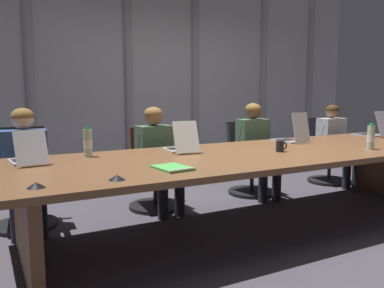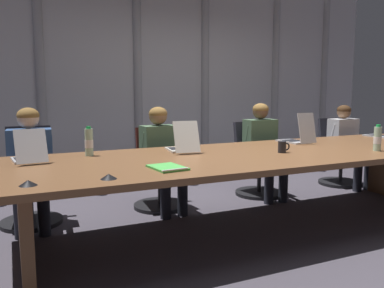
# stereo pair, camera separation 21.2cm
# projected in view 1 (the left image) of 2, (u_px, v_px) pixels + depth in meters

# --- Properties ---
(ground_plane) EXTENTS (14.25, 14.25, 0.00)m
(ground_plane) POSITION_uv_depth(u_px,v_px,m) (261.00, 226.00, 3.91)
(ground_plane) COLOR #47424C
(conference_table) EXTENTS (4.76, 1.47, 0.74)m
(conference_table) POSITION_uv_depth(u_px,v_px,m) (263.00, 165.00, 3.83)
(conference_table) COLOR brown
(conference_table) RESTS_ON ground_plane
(curtain_backdrop) EXTENTS (7.12, 0.17, 3.00)m
(curtain_backdrop) POSITION_uv_depth(u_px,v_px,m) (161.00, 78.00, 5.83)
(curtain_backdrop) COLOR #B2B2B7
(curtain_backdrop) RESTS_ON ground_plane
(laptop_left_end) EXTENTS (0.28, 0.43, 0.28)m
(laptop_left_end) POSITION_uv_depth(u_px,v_px,m) (28.00, 157.00, 3.17)
(laptop_left_end) COLOR #BCBCC1
(laptop_left_end) RESTS_ON conference_table
(laptop_left_mid) EXTENTS (0.29, 0.46, 0.30)m
(laptop_left_mid) POSITION_uv_depth(u_px,v_px,m) (181.00, 146.00, 3.79)
(laptop_left_mid) COLOR beige
(laptop_left_mid) RESTS_ON conference_table
(laptop_center) EXTENTS (0.25, 0.43, 0.34)m
(laptop_center) POSITION_uv_depth(u_px,v_px,m) (291.00, 137.00, 4.48)
(laptop_center) COLOR #BCBCC1
(laptop_center) RESTS_ON conference_table
(laptop_right_mid) EXTENTS (0.22, 0.45, 0.32)m
(laptop_right_mid) POSITION_uv_depth(u_px,v_px,m) (372.00, 131.00, 5.08)
(laptop_right_mid) COLOR #A8ADB7
(laptop_right_mid) RESTS_ON conference_table
(office_chair_left_end) EXTENTS (0.60, 0.60, 0.96)m
(office_chair_left_end) POSITION_uv_depth(u_px,v_px,m) (24.00, 190.00, 3.89)
(office_chair_left_end) COLOR #2D2D38
(office_chair_left_end) RESTS_ON ground_plane
(office_chair_left_mid) EXTENTS (0.60, 0.60, 0.90)m
(office_chair_left_mid) POSITION_uv_depth(u_px,v_px,m) (154.00, 178.00, 4.52)
(office_chair_left_mid) COLOR #511E19
(office_chair_left_mid) RESTS_ON ground_plane
(office_chair_center) EXTENTS (0.60, 0.60, 0.92)m
(office_chair_center) POSITION_uv_depth(u_px,v_px,m) (249.00, 167.00, 5.15)
(office_chair_center) COLOR #2D2D38
(office_chair_center) RESTS_ON ground_plane
(office_chair_right_mid) EXTENTS (0.60, 0.60, 0.93)m
(office_chair_right_mid) POSITION_uv_depth(u_px,v_px,m) (327.00, 158.00, 5.79)
(office_chair_right_mid) COLOR #2D2D38
(office_chair_right_mid) RESTS_ON ground_plane
(person_left_end) EXTENTS (0.44, 0.56, 1.16)m
(person_left_end) POSITION_uv_depth(u_px,v_px,m) (25.00, 161.00, 3.72)
(person_left_end) COLOR #335184
(person_left_end) RESTS_ON ground_plane
(person_left_mid) EXTENTS (0.42, 0.57, 1.15)m
(person_left_mid) POSITION_uv_depth(u_px,v_px,m) (158.00, 152.00, 4.34)
(person_left_mid) COLOR #4C6B4C
(person_left_mid) RESTS_ON ground_plane
(person_center) EXTENTS (0.41, 0.56, 1.17)m
(person_center) POSITION_uv_depth(u_px,v_px,m) (256.00, 144.00, 4.96)
(person_center) COLOR #4C6B4C
(person_center) RESTS_ON ground_plane
(person_right_mid) EXTENTS (0.41, 0.55, 1.12)m
(person_right_mid) POSITION_uv_depth(u_px,v_px,m) (336.00, 140.00, 5.61)
(person_right_mid) COLOR silver
(person_right_mid) RESTS_ON ground_plane
(water_bottle_primary) EXTENTS (0.07, 0.07, 0.26)m
(water_bottle_primary) POSITION_uv_depth(u_px,v_px,m) (88.00, 143.00, 3.48)
(water_bottle_primary) COLOR #ADD1B2
(water_bottle_primary) RESTS_ON conference_table
(water_bottle_secondary) EXTENTS (0.07, 0.07, 0.26)m
(water_bottle_secondary) POSITION_uv_depth(u_px,v_px,m) (371.00, 138.00, 3.93)
(water_bottle_secondary) COLOR #ADD1B2
(water_bottle_secondary) RESTS_ON conference_table
(coffee_mug_near) EXTENTS (0.13, 0.08, 0.11)m
(coffee_mug_near) POSITION_uv_depth(u_px,v_px,m) (280.00, 146.00, 3.78)
(coffee_mug_near) COLOR black
(coffee_mug_near) RESTS_ON conference_table
(conference_mic_left_side) EXTENTS (0.11, 0.11, 0.03)m
(conference_mic_left_side) POSITION_uv_depth(u_px,v_px,m) (117.00, 177.00, 2.59)
(conference_mic_left_side) COLOR black
(conference_mic_left_side) RESTS_ON conference_table
(conference_mic_middle) EXTENTS (0.11, 0.11, 0.03)m
(conference_mic_middle) POSITION_uv_depth(u_px,v_px,m) (36.00, 185.00, 2.38)
(conference_mic_middle) COLOR black
(conference_mic_middle) RESTS_ON conference_table
(spiral_notepad) EXTENTS (0.25, 0.33, 0.03)m
(spiral_notepad) POSITION_uv_depth(u_px,v_px,m) (173.00, 168.00, 2.96)
(spiral_notepad) COLOR #4CB74C
(spiral_notepad) RESTS_ON conference_table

